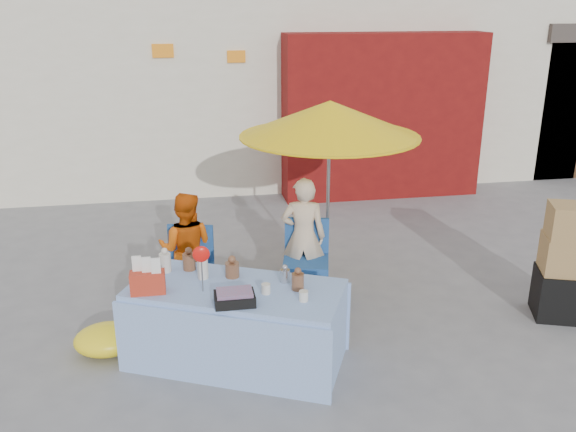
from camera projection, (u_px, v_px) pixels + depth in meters
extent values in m
plane|color=slate|center=(296.00, 333.00, 5.94)|extent=(80.00, 80.00, 0.00)
cube|color=silver|center=(229.00, 45.00, 11.69)|extent=(12.00, 5.00, 4.50)
cube|color=maroon|center=(383.00, 117.00, 9.77)|extent=(3.20, 0.60, 2.60)
cube|color=#4C331E|center=(560.00, 99.00, 12.17)|extent=(2.60, 3.00, 2.40)
cube|color=#3F3833|center=(570.00, 29.00, 11.72)|extent=(2.80, 3.20, 0.30)
cube|color=orange|center=(163.00, 51.00, 9.12)|extent=(0.32, 0.04, 0.20)
cube|color=orange|center=(236.00, 56.00, 9.33)|extent=(0.28, 0.04, 0.18)
cube|color=#95B7EF|center=(237.00, 324.00, 5.38)|extent=(2.01, 1.51, 0.72)
cube|color=#95B7EF|center=(220.00, 352.00, 5.00)|extent=(1.72, 0.81, 0.68)
cube|color=#95B7EF|center=(252.00, 305.00, 5.78)|extent=(1.72, 0.81, 0.68)
cylinder|color=silver|center=(165.00, 263.00, 5.54)|extent=(0.14, 0.14, 0.17)
cylinder|color=brown|center=(189.00, 262.00, 5.58)|extent=(0.15, 0.15, 0.15)
cylinder|color=silver|center=(203.00, 267.00, 5.39)|extent=(0.13, 0.13, 0.21)
cylinder|color=brown|center=(232.00, 270.00, 5.44)|extent=(0.17, 0.17, 0.14)
cylinder|color=#B2B2B7|center=(285.00, 276.00, 5.34)|extent=(0.12, 0.12, 0.12)
cylinder|color=brown|center=(298.00, 282.00, 5.20)|extent=(0.14, 0.14, 0.14)
cylinder|color=silver|center=(266.00, 289.00, 5.13)|extent=(0.10, 0.10, 0.09)
cylinder|color=silver|center=(304.00, 296.00, 5.01)|extent=(0.10, 0.10, 0.09)
sphere|color=brown|center=(146.00, 274.00, 5.34)|extent=(0.14, 0.14, 0.14)
ellipsoid|color=red|center=(201.00, 254.00, 5.07)|extent=(0.15, 0.11, 0.14)
cube|color=#B72E1B|center=(148.00, 282.00, 5.13)|extent=(0.32, 0.24, 0.19)
cube|color=black|center=(235.00, 299.00, 4.96)|extent=(0.40, 0.35, 0.09)
cube|color=#214F97|center=(189.00, 288.00, 6.36)|extent=(0.57, 0.56, 0.45)
cube|color=#214F97|center=(191.00, 243.00, 6.42)|extent=(0.48, 0.15, 0.40)
cube|color=#214F97|center=(306.00, 279.00, 6.56)|extent=(0.57, 0.56, 0.45)
cube|color=#214F97|center=(307.00, 235.00, 6.63)|extent=(0.48, 0.15, 0.40)
imported|color=#D9550B|center=(186.00, 249.00, 6.37)|extent=(0.69, 0.59, 1.22)
imported|color=beige|center=(303.00, 237.00, 6.56)|extent=(0.54, 0.42, 1.32)
cylinder|color=gray|center=(328.00, 201.00, 6.63)|extent=(0.04, 0.04, 2.00)
cone|color=yellow|center=(330.00, 119.00, 6.33)|extent=(1.90, 1.90, 0.38)
cylinder|color=yellow|center=(329.00, 136.00, 6.39)|extent=(1.90, 1.90, 0.02)
cube|color=black|center=(563.00, 294.00, 6.19)|extent=(0.66, 0.60, 0.49)
cube|color=#A4794A|center=(570.00, 255.00, 6.04)|extent=(0.62, 0.55, 0.38)
cube|color=#A4794A|center=(575.00, 222.00, 5.90)|extent=(0.57, 0.50, 0.34)
ellipsoid|color=yellow|center=(107.00, 339.00, 5.57)|extent=(0.67, 0.57, 0.27)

